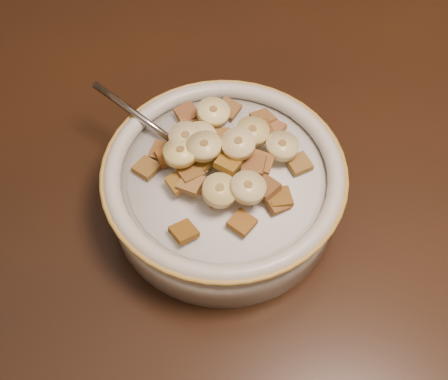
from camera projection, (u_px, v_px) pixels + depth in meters
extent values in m
cube|color=black|center=(405.00, 171.00, 0.67)|extent=(1.40, 0.90, 0.04)
cube|color=black|center=(318.00, 0.00, 1.13)|extent=(0.51, 0.51, 1.05)
cylinder|color=beige|center=(224.00, 192.00, 0.60)|extent=(0.22, 0.22, 0.05)
cylinder|color=white|center=(224.00, 177.00, 0.58)|extent=(0.18, 0.18, 0.00)
ellipsoid|color=#9D9D9D|center=(194.00, 156.00, 0.59)|extent=(0.06, 0.06, 0.01)
cube|color=brown|center=(195.00, 140.00, 0.59)|extent=(0.03, 0.03, 0.01)
cube|color=brown|center=(184.00, 232.00, 0.53)|extent=(0.03, 0.03, 0.01)
cube|color=brown|center=(227.00, 191.00, 0.55)|extent=(0.03, 0.03, 0.01)
cube|color=olive|center=(299.00, 164.00, 0.58)|extent=(0.02, 0.02, 0.01)
cube|color=brown|center=(251.00, 192.00, 0.55)|extent=(0.03, 0.03, 0.01)
cube|color=brown|center=(262.00, 130.00, 0.60)|extent=(0.02, 0.02, 0.01)
cube|color=brown|center=(191.00, 183.00, 0.55)|extent=(0.03, 0.03, 0.01)
cube|color=olive|center=(277.00, 202.00, 0.55)|extent=(0.03, 0.03, 0.01)
cube|color=brown|center=(242.00, 223.00, 0.54)|extent=(0.03, 0.03, 0.01)
cube|color=brown|center=(162.00, 151.00, 0.59)|extent=(0.03, 0.03, 0.01)
cube|color=#955B2E|center=(254.00, 165.00, 0.56)|extent=(0.03, 0.03, 0.01)
cube|color=brown|center=(261.00, 162.00, 0.57)|extent=(0.03, 0.03, 0.01)
cube|color=brown|center=(273.00, 129.00, 0.60)|extent=(0.03, 0.03, 0.01)
cube|color=brown|center=(214.00, 194.00, 0.55)|extent=(0.03, 0.03, 0.01)
cube|color=#976919|center=(203.00, 158.00, 0.57)|extent=(0.03, 0.03, 0.01)
cube|color=brown|center=(191.00, 173.00, 0.56)|extent=(0.03, 0.03, 0.01)
cube|color=#966818|center=(228.00, 163.00, 0.55)|extent=(0.03, 0.03, 0.01)
cube|color=brown|center=(179.00, 182.00, 0.56)|extent=(0.03, 0.03, 0.01)
cube|color=olive|center=(189.00, 120.00, 0.61)|extent=(0.02, 0.02, 0.01)
cube|color=#985B29|center=(240.00, 136.00, 0.58)|extent=(0.03, 0.03, 0.01)
cube|color=#965C25|center=(182.00, 153.00, 0.57)|extent=(0.03, 0.03, 0.01)
cube|color=brown|center=(168.00, 156.00, 0.58)|extent=(0.02, 0.02, 0.01)
cube|color=olive|center=(228.00, 109.00, 0.61)|extent=(0.03, 0.03, 0.01)
cube|color=brown|center=(187.00, 113.00, 0.61)|extent=(0.03, 0.03, 0.01)
cube|color=olive|center=(263.00, 118.00, 0.61)|extent=(0.03, 0.03, 0.01)
cube|color=#8D5E17|center=(280.00, 197.00, 0.55)|extent=(0.02, 0.02, 0.01)
cube|color=olive|center=(146.00, 168.00, 0.58)|extent=(0.03, 0.03, 0.01)
cube|color=brown|center=(221.00, 139.00, 0.58)|extent=(0.02, 0.02, 0.01)
cube|color=brown|center=(266.00, 187.00, 0.55)|extent=(0.03, 0.03, 0.01)
cylinder|color=#F8E58F|center=(200.00, 138.00, 0.57)|extent=(0.04, 0.04, 0.02)
cylinder|color=#D1C689|center=(204.00, 146.00, 0.56)|extent=(0.04, 0.04, 0.01)
cylinder|color=beige|center=(186.00, 138.00, 0.57)|extent=(0.04, 0.04, 0.01)
cylinder|color=#E7CF73|center=(252.00, 132.00, 0.58)|extent=(0.04, 0.04, 0.01)
cylinder|color=#F3DD8B|center=(248.00, 188.00, 0.54)|extent=(0.04, 0.04, 0.01)
cylinder|color=#FCF1A3|center=(213.00, 112.00, 0.59)|extent=(0.04, 0.04, 0.02)
cylinder|color=#DCC880|center=(282.00, 146.00, 0.57)|extent=(0.03, 0.03, 0.01)
cylinder|color=#DDBE7C|center=(238.00, 144.00, 0.56)|extent=(0.04, 0.04, 0.01)
cylinder|color=#EACF7B|center=(181.00, 152.00, 0.56)|extent=(0.04, 0.04, 0.01)
cylinder|color=#D9C57B|center=(220.00, 191.00, 0.54)|extent=(0.03, 0.04, 0.02)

